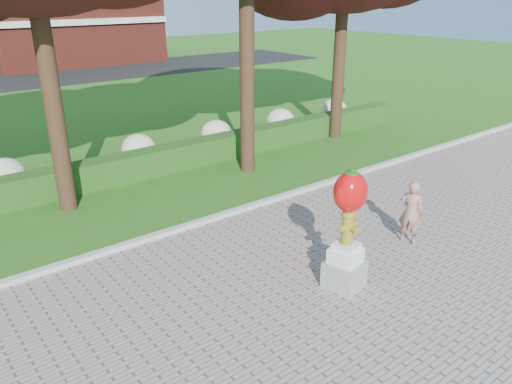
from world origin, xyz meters
TOP-DOWN VIEW (x-y plane):
  - ground at (0.00, 0.00)m, footprint 100.00×100.00m
  - curb at (0.00, 3.00)m, footprint 40.00×0.18m
  - lawn_hedge at (0.00, 7.00)m, footprint 24.00×0.70m
  - hydrangea_row at (0.57, 8.00)m, footprint 20.10×1.10m
  - building_right at (8.00, 34.00)m, footprint 12.00×8.00m
  - hydrant_sculpture at (0.89, -1.01)m, footprint 0.77×0.77m
  - woman at (3.38, -0.65)m, footprint 0.50×0.62m

SIDE VIEW (x-z plane):
  - ground at x=0.00m, z-range 0.00..0.00m
  - curb at x=0.00m, z-range 0.00..0.15m
  - lawn_hedge at x=0.00m, z-range 0.00..0.80m
  - hydrangea_row at x=0.57m, z-range 0.06..1.04m
  - woman at x=3.38m, z-range 0.04..1.50m
  - hydrant_sculpture at x=0.89m, z-range 0.11..2.50m
  - building_right at x=8.00m, z-range 0.00..6.40m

